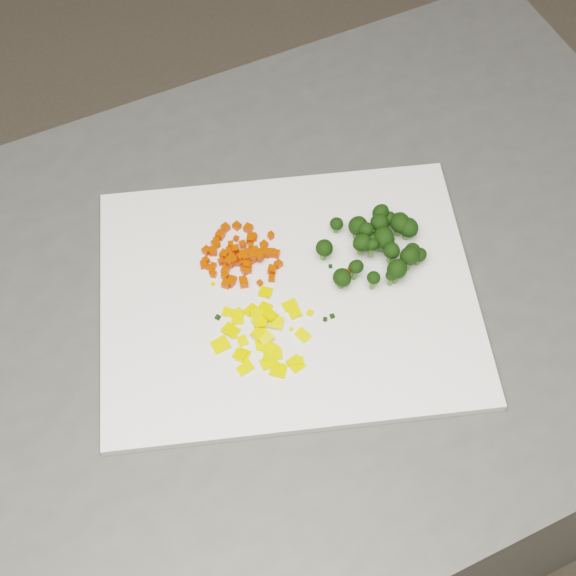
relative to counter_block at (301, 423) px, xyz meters
name	(u,v)px	position (x,y,z in m)	size (l,w,h in m)	color
counter_block	(301,423)	(0.00, 0.00, 0.00)	(1.01, 0.71, 0.90)	#4D4D4A
cutting_board	(288,295)	(-0.03, -0.01, 0.46)	(0.42, 0.33, 0.01)	white
carrot_pile	(242,252)	(-0.06, 0.06, 0.47)	(0.09, 0.09, 0.03)	red
pepper_pile	(263,329)	(-0.07, -0.04, 0.47)	(0.11, 0.11, 0.02)	yellow
broccoli_pile	(371,247)	(0.08, -0.01, 0.49)	(0.11, 0.11, 0.05)	black
carrot_cube_0	(264,251)	(-0.03, 0.05, 0.47)	(0.01, 0.01, 0.01)	red
carrot_cube_1	(213,251)	(-0.08, 0.08, 0.47)	(0.01, 0.01, 0.01)	red
carrot_cube_2	(260,283)	(-0.05, 0.01, 0.46)	(0.01, 0.01, 0.01)	red
carrot_cube_3	(232,256)	(-0.07, 0.06, 0.47)	(0.01, 0.01, 0.01)	red
carrot_cube_4	(251,239)	(-0.04, 0.07, 0.47)	(0.01, 0.01, 0.01)	red
carrot_cube_5	(252,260)	(-0.05, 0.05, 0.46)	(0.01, 0.01, 0.01)	red
carrot_cube_6	(212,270)	(-0.09, 0.05, 0.46)	(0.01, 0.01, 0.01)	red
carrot_cube_7	(246,252)	(-0.05, 0.05, 0.47)	(0.01, 0.01, 0.01)	red
carrot_cube_8	(208,267)	(-0.10, 0.06, 0.46)	(0.01, 0.01, 0.01)	red
carrot_cube_9	(229,252)	(-0.07, 0.07, 0.47)	(0.01, 0.01, 0.01)	red
carrot_cube_10	(236,262)	(-0.06, 0.05, 0.47)	(0.01, 0.01, 0.01)	red
carrot_cube_11	(271,236)	(-0.01, 0.07, 0.46)	(0.01, 0.01, 0.01)	red
carrot_cube_12	(259,256)	(-0.04, 0.04, 0.47)	(0.01, 0.01, 0.01)	red
carrot_cube_13	(225,270)	(-0.08, 0.05, 0.47)	(0.01, 0.01, 0.01)	red
carrot_cube_14	(243,244)	(-0.05, 0.07, 0.47)	(0.01, 0.01, 0.01)	red
carrot_cube_15	(213,266)	(-0.09, 0.06, 0.46)	(0.01, 0.01, 0.01)	red
carrot_cube_16	(253,237)	(-0.03, 0.07, 0.47)	(0.01, 0.01, 0.01)	red
carrot_cube_17	(214,274)	(-0.09, 0.05, 0.46)	(0.01, 0.01, 0.01)	red
carrot_cube_18	(206,251)	(-0.09, 0.08, 0.47)	(0.01, 0.01, 0.01)	red
carrot_cube_19	(229,262)	(-0.07, 0.05, 0.47)	(0.01, 0.01, 0.01)	red
carrot_cube_20	(225,228)	(-0.06, 0.10, 0.47)	(0.01, 0.01, 0.01)	red
carrot_cube_21	(246,270)	(-0.06, 0.04, 0.47)	(0.01, 0.01, 0.01)	red
carrot_cube_22	(271,234)	(-0.01, 0.07, 0.46)	(0.01, 0.01, 0.01)	red
carrot_cube_23	(247,254)	(-0.05, 0.05, 0.47)	(0.01, 0.01, 0.01)	red
carrot_cube_24	(242,253)	(-0.06, 0.05, 0.47)	(0.01, 0.01, 0.01)	red
carrot_cube_25	(220,235)	(-0.07, 0.09, 0.47)	(0.01, 0.01, 0.01)	red
carrot_cube_26	(278,264)	(-0.02, 0.03, 0.47)	(0.01, 0.01, 0.01)	red
carrot_cube_27	(272,278)	(-0.04, 0.01, 0.46)	(0.01, 0.01, 0.01)	red
carrot_cube_28	(231,244)	(-0.06, 0.07, 0.47)	(0.01, 0.01, 0.01)	red
carrot_cube_29	(242,262)	(-0.06, 0.05, 0.47)	(0.01, 0.01, 0.01)	red
carrot_cube_30	(216,241)	(-0.07, 0.09, 0.47)	(0.01, 0.01, 0.01)	red
carrot_cube_31	(242,279)	(-0.07, 0.03, 0.46)	(0.01, 0.01, 0.01)	red
carrot_cube_32	(264,245)	(-0.03, 0.06, 0.47)	(0.01, 0.01, 0.01)	red
carrot_cube_33	(271,253)	(-0.02, 0.04, 0.47)	(0.01, 0.01, 0.01)	red
carrot_cube_34	(233,260)	(-0.07, 0.05, 0.47)	(0.01, 0.01, 0.01)	red
carrot_cube_35	(253,237)	(-0.03, 0.08, 0.46)	(0.01, 0.01, 0.01)	red
carrot_cube_36	(237,226)	(-0.04, 0.10, 0.47)	(0.01, 0.01, 0.01)	red
carrot_cube_37	(226,284)	(-0.09, 0.03, 0.47)	(0.01, 0.01, 0.01)	red
carrot_cube_38	(236,239)	(-0.05, 0.08, 0.46)	(0.01, 0.01, 0.01)	red
carrot_cube_39	(276,254)	(-0.02, 0.04, 0.47)	(0.01, 0.01, 0.01)	red
carrot_cube_40	(244,279)	(-0.07, 0.03, 0.46)	(0.01, 0.01, 0.01)	red
carrot_cube_41	(231,283)	(-0.08, 0.03, 0.47)	(0.01, 0.01, 0.01)	red
carrot_cube_42	(248,269)	(-0.06, 0.04, 0.47)	(0.01, 0.01, 0.01)	red
carrot_cube_43	(247,265)	(-0.06, 0.04, 0.47)	(0.01, 0.01, 0.01)	red
carrot_cube_44	(236,249)	(-0.06, 0.06, 0.47)	(0.01, 0.01, 0.01)	red
carrot_cube_45	(233,257)	(-0.06, 0.06, 0.46)	(0.01, 0.01, 0.01)	red
carrot_cube_46	(224,254)	(-0.07, 0.07, 0.47)	(0.01, 0.01, 0.01)	red
carrot_cube_47	(251,246)	(-0.04, 0.07, 0.46)	(0.01, 0.01, 0.01)	red
carrot_cube_48	(255,252)	(-0.04, 0.05, 0.47)	(0.01, 0.01, 0.01)	red
carrot_cube_49	(266,253)	(-0.03, 0.05, 0.47)	(0.01, 0.01, 0.01)	red
carrot_cube_50	(246,257)	(-0.05, 0.05, 0.47)	(0.01, 0.01, 0.01)	red
carrot_cube_51	(241,257)	(-0.06, 0.05, 0.47)	(0.01, 0.01, 0.01)	red
carrot_cube_52	(206,260)	(-0.10, 0.07, 0.46)	(0.01, 0.01, 0.01)	red
carrot_cube_53	(225,276)	(-0.08, 0.04, 0.46)	(0.01, 0.01, 0.01)	red
carrot_cube_54	(253,256)	(-0.05, 0.05, 0.47)	(0.01, 0.01, 0.01)	red
carrot_cube_55	(204,265)	(-0.10, 0.06, 0.47)	(0.01, 0.01, 0.01)	red
carrot_cube_56	(272,270)	(-0.03, 0.02, 0.47)	(0.01, 0.01, 0.01)	red
carrot_cube_57	(243,257)	(-0.05, 0.05, 0.46)	(0.01, 0.01, 0.01)	red
carrot_cube_58	(244,283)	(-0.07, 0.02, 0.47)	(0.01, 0.01, 0.01)	red
carrot_cube_59	(216,244)	(-0.08, 0.08, 0.47)	(0.01, 0.01, 0.01)	red
carrot_cube_60	(232,280)	(-0.08, 0.03, 0.47)	(0.01, 0.01, 0.01)	red
carrot_cube_61	(248,228)	(-0.03, 0.09, 0.47)	(0.01, 0.01, 0.01)	red
carrot_cube_62	(232,264)	(-0.07, 0.05, 0.46)	(0.01, 0.01, 0.01)	red
carrot_cube_63	(221,262)	(-0.08, 0.06, 0.46)	(0.01, 0.01, 0.01)	red
pepper_chunk_0	(238,314)	(-0.09, -0.01, 0.46)	(0.01, 0.01, 0.00)	yellow
pepper_chunk_1	(276,354)	(-0.07, -0.07, 0.46)	(0.01, 0.01, 0.00)	yellow
pepper_chunk_2	(276,322)	(-0.06, -0.04, 0.47)	(0.01, 0.01, 0.00)	yellow
pepper_chunk_3	(231,331)	(-0.11, -0.03, 0.46)	(0.02, 0.01, 0.00)	yellow
pepper_chunk_4	(270,315)	(-0.06, -0.03, 0.47)	(0.01, 0.01, 0.00)	yellow
pepper_chunk_5	(295,313)	(-0.03, -0.04, 0.46)	(0.01, 0.01, 0.00)	yellow
pepper_chunk_6	(261,334)	(-0.08, -0.05, 0.46)	(0.01, 0.01, 0.00)	yellow
pepper_chunk_7	(303,335)	(-0.04, -0.07, 0.46)	(0.02, 0.01, 0.00)	yellow
pepper_chunk_8	(290,305)	(-0.03, -0.03, 0.46)	(0.01, 0.02, 0.00)	yellow
pepper_chunk_9	(238,318)	(-0.09, -0.01, 0.46)	(0.02, 0.01, 0.00)	yellow
pepper_chunk_10	(266,364)	(-0.09, -0.08, 0.46)	(0.01, 0.01, 0.00)	yellow
pepper_chunk_11	(278,370)	(-0.08, -0.09, 0.46)	(0.02, 0.02, 0.00)	yellow
pepper_chunk_12	(297,361)	(-0.06, -0.09, 0.46)	(0.01, 0.01, 0.00)	yellow
pepper_chunk_13	(250,310)	(-0.08, -0.01, 0.46)	(0.02, 0.01, 0.00)	yellow
pepper_chunk_14	(245,368)	(-0.11, -0.08, 0.46)	(0.02, 0.01, 0.00)	yellow
pepper_chunk_15	(296,364)	(-0.06, -0.09, 0.46)	(0.02, 0.02, 0.00)	yellow
pepper_chunk_16	(263,337)	(-0.08, -0.05, 0.47)	(0.02, 0.01, 0.00)	yellow
pepper_chunk_17	(243,356)	(-0.11, -0.06, 0.46)	(0.01, 0.02, 0.00)	yellow
pepper_chunk_18	(264,309)	(-0.06, -0.02, 0.46)	(0.02, 0.01, 0.00)	yellow
pepper_chunk_19	(242,341)	(-0.10, -0.04, 0.46)	(0.01, 0.01, 0.00)	yellow
pepper_chunk_20	(266,292)	(-0.05, 0.00, 0.46)	(0.01, 0.01, 0.00)	yellow
pepper_chunk_21	(260,323)	(-0.07, -0.03, 0.47)	(0.01, 0.01, 0.00)	yellow
pepper_chunk_22	(259,317)	(-0.07, -0.02, 0.46)	(0.01, 0.02, 0.00)	yellow
pepper_chunk_23	(221,345)	(-0.12, -0.04, 0.46)	(0.02, 0.02, 0.00)	yellow
pepper_chunk_24	(269,348)	(-0.08, -0.06, 0.46)	(0.02, 0.02, 0.00)	yellow
pepper_chunk_25	(230,313)	(-0.10, -0.01, 0.46)	(0.02, 0.01, 0.00)	yellow
pepper_chunk_26	(258,317)	(-0.07, -0.03, 0.47)	(0.02, 0.02, 0.00)	yellow
pepper_chunk_27	(240,355)	(-0.11, -0.06, 0.46)	(0.01, 0.01, 0.00)	yellow
pepper_chunk_28	(258,335)	(-0.08, -0.05, 0.47)	(0.01, 0.01, 0.00)	yellow
pepper_chunk_29	(260,343)	(-0.08, -0.05, 0.46)	(0.02, 0.01, 0.00)	yellow
pepper_chunk_30	(271,357)	(-0.08, -0.08, 0.46)	(0.01, 0.02, 0.00)	yellow
pepper_chunk_31	(266,338)	(-0.08, -0.05, 0.47)	(0.02, 0.01, 0.00)	yellow
broccoli_floret_0	(357,229)	(0.08, 0.02, 0.48)	(0.03, 0.03, 0.03)	black
broccoli_floret_1	(382,241)	(0.10, 0.00, 0.48)	(0.03, 0.03, 0.03)	black
broccoli_floret_2	(418,258)	(0.12, -0.04, 0.47)	(0.02, 0.02, 0.02)	black
broccoli_floret_3	(370,243)	(0.08, 0.00, 0.48)	(0.02, 0.02, 0.03)	black
broccoli_floret_4	(379,217)	(0.11, 0.03, 0.48)	(0.03, 0.03, 0.03)	black
broccoli_floret_5	(373,282)	(0.06, -0.05, 0.48)	(0.02, 0.02, 0.03)	black
broccoli_floret_6	(355,271)	(0.05, -0.03, 0.48)	(0.02, 0.02, 0.03)	black
broccoli_floret_7	(407,230)	(0.13, 0.00, 0.48)	(0.03, 0.03, 0.03)	black
broccoli_floret_8	(396,273)	(0.09, -0.05, 0.48)	(0.03, 0.03, 0.03)	black
broccoli_floret_9	(324,251)	(0.03, 0.01, 0.48)	(0.03, 0.03, 0.03)	black
broccoli_floret_10	(365,233)	(0.08, 0.01, 0.48)	(0.02, 0.02, 0.03)	black
broccoli_floret_11	(388,222)	(0.12, 0.02, 0.47)	(0.02, 0.02, 0.03)	black
broccoli_floret_12	(361,245)	(0.07, 0.00, 0.49)	(0.03, 0.03, 0.03)	black
broccoli_floret_13	(391,278)	(0.08, -0.05, 0.47)	(0.02, 0.02, 0.03)	black
broccoli_floret_14	(336,226)	(0.06, 0.04, 0.47)	(0.02, 0.02, 0.02)	black
broccoli_floret_15	(408,260)	(0.11, -0.04, 0.48)	(0.03, 0.03, 0.04)	black
broccoli_floret_16	(399,226)	(0.12, 0.01, 0.48)	(0.03, 0.03, 0.03)	black
broccoli_floret_17	(390,254)	(0.09, -0.03, 0.48)	(0.03, 0.03, 0.03)	black
broccoli_floret_18	(372,249)	(0.08, -0.01, 0.49)	(0.02, 0.02, 0.03)	black
broccoli_floret_19	(378,226)	(0.10, 0.02, 0.48)	(0.03, 0.03, 0.03)	black
broccoli_floret_20	(411,255)	(0.12, -0.03, 0.48)	(0.02, 0.02, 0.03)	black
broccoli_floret_21	(341,280)	(0.03, -0.03, 0.47)	(0.03, 0.03, 0.03)	black
stray_bit_0	(279,322)	(-0.05, -0.04, 0.46)	(0.01, 0.01, 0.01)	yellow
stray_bit_1	(325,319)	(-0.01, -0.06, 0.46)	(0.00, 0.00, 0.00)	black
stray_bit_2	(350,270)	(0.05, -0.01, 0.46)	(0.01, 0.01, 0.00)	red
stray_bit_3	(332,316)	(0.00, -0.06, 0.46)	(0.00, 0.00, 0.00)	black
stray_bit_4	(330,266)	(0.03, 0.00, 0.46)	(0.00, 0.00, 0.00)	black
stray_bit_5	(213,284)	(-0.10, 0.04, 0.46)	(0.00, 0.00, 0.00)	yellow
stray_bit_6	(291,329)	(-0.05, -0.05, 0.46)	(0.00, 0.00, 0.00)	yellow
stray_bit_7	(310,313)	(-0.02, -0.05, 0.46)	(0.01, 0.01, 0.00)	yellow
stray_bit_8	(218,317)	(-0.11, 0.00, 0.46)	(0.01, 0.01, 0.00)	black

